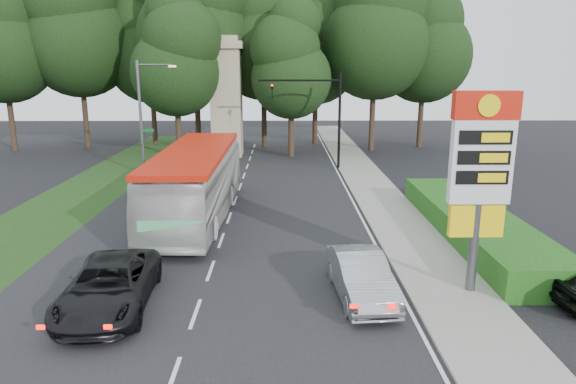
{
  "coord_description": "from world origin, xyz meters",
  "views": [
    {
      "loc": [
        2.76,
        -14.29,
        7.58
      ],
      "look_at": [
        2.99,
        7.67,
        2.2
      ],
      "focal_mm": 32.0,
      "sensor_mm": 36.0,
      "label": 1
    }
  ],
  "objects_px": {
    "gas_station_pylon": "(481,166)",
    "traffic_signal_mast": "(322,107)",
    "transit_bus": "(196,184)",
    "sedan_silver": "(361,276)",
    "suv_charcoal": "(109,286)",
    "streetlight_signs": "(143,113)",
    "monument": "(226,96)"
  },
  "relations": [
    {
      "from": "sedan_silver",
      "to": "suv_charcoal",
      "type": "bearing_deg",
      "value": 179.45
    },
    {
      "from": "monument",
      "to": "sedan_silver",
      "type": "bearing_deg",
      "value": -75.42
    },
    {
      "from": "transit_bus",
      "to": "streetlight_signs",
      "type": "bearing_deg",
      "value": 117.68
    },
    {
      "from": "streetlight_signs",
      "to": "transit_bus",
      "type": "height_order",
      "value": "streetlight_signs"
    },
    {
      "from": "traffic_signal_mast",
      "to": "streetlight_signs",
      "type": "distance_m",
      "value": 12.83
    },
    {
      "from": "sedan_silver",
      "to": "suv_charcoal",
      "type": "relative_size",
      "value": 0.83
    },
    {
      "from": "gas_station_pylon",
      "to": "streetlight_signs",
      "type": "distance_m",
      "value": 25.74
    },
    {
      "from": "gas_station_pylon",
      "to": "traffic_signal_mast",
      "type": "bearing_deg",
      "value": 99.09
    },
    {
      "from": "streetlight_signs",
      "to": "sedan_silver",
      "type": "bearing_deg",
      "value": -58.72
    },
    {
      "from": "traffic_signal_mast",
      "to": "transit_bus",
      "type": "distance_m",
      "value": 15.14
    },
    {
      "from": "monument",
      "to": "suv_charcoal",
      "type": "bearing_deg",
      "value": -91.58
    },
    {
      "from": "gas_station_pylon",
      "to": "traffic_signal_mast",
      "type": "xyz_separation_m",
      "value": [
        -3.52,
        22.0,
        0.22
      ]
    },
    {
      "from": "monument",
      "to": "transit_bus",
      "type": "bearing_deg",
      "value": -88.82
    },
    {
      "from": "gas_station_pylon",
      "to": "monument",
      "type": "height_order",
      "value": "monument"
    },
    {
      "from": "sedan_silver",
      "to": "suv_charcoal",
      "type": "height_order",
      "value": "suv_charcoal"
    },
    {
      "from": "sedan_silver",
      "to": "suv_charcoal",
      "type": "distance_m",
      "value": 8.2
    },
    {
      "from": "streetlight_signs",
      "to": "suv_charcoal",
      "type": "relative_size",
      "value": 1.45
    },
    {
      "from": "streetlight_signs",
      "to": "sedan_silver",
      "type": "distance_m",
      "value": 24.08
    },
    {
      "from": "suv_charcoal",
      "to": "monument",
      "type": "bearing_deg",
      "value": 84.58
    },
    {
      "from": "traffic_signal_mast",
      "to": "transit_bus",
      "type": "xyz_separation_m",
      "value": [
        -7.29,
        -12.95,
        -2.88
      ]
    },
    {
      "from": "traffic_signal_mast",
      "to": "suv_charcoal",
      "type": "distance_m",
      "value": 24.84
    },
    {
      "from": "gas_station_pylon",
      "to": "transit_bus",
      "type": "relative_size",
      "value": 0.53
    },
    {
      "from": "traffic_signal_mast",
      "to": "suv_charcoal",
      "type": "bearing_deg",
      "value": -110.22
    },
    {
      "from": "suv_charcoal",
      "to": "traffic_signal_mast",
      "type": "bearing_deg",
      "value": 65.93
    },
    {
      "from": "transit_bus",
      "to": "suv_charcoal",
      "type": "distance_m",
      "value": 10.19
    },
    {
      "from": "streetlight_signs",
      "to": "transit_bus",
      "type": "xyz_separation_m",
      "value": [
        5.38,
        -10.96,
        -2.65
      ]
    },
    {
      "from": "monument",
      "to": "sedan_silver",
      "type": "xyz_separation_m",
      "value": [
        7.37,
        -28.33,
        -4.35
      ]
    },
    {
      "from": "gas_station_pylon",
      "to": "suv_charcoal",
      "type": "bearing_deg",
      "value": -175.15
    },
    {
      "from": "gas_station_pylon",
      "to": "transit_bus",
      "type": "bearing_deg",
      "value": 140.05
    },
    {
      "from": "transit_bus",
      "to": "sedan_silver",
      "type": "relative_size",
      "value": 2.8
    },
    {
      "from": "transit_bus",
      "to": "sedan_silver",
      "type": "distance_m",
      "value": 11.73
    },
    {
      "from": "streetlight_signs",
      "to": "monument",
      "type": "distance_m",
      "value": 9.44
    }
  ]
}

